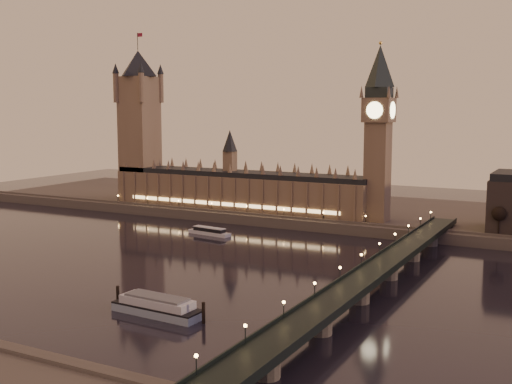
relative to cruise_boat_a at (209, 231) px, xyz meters
The scene contains 9 objects.
ground 69.96m from the cruise_boat_a, 67.46° to the right, with size 700.00×700.00×0.00m, color black.
far_embankment 115.37m from the cruise_boat_a, 60.50° to the left, with size 560.00×130.00×6.00m, color #423D35.
palace_of_westminster 61.24m from the cruise_boat_a, 103.28° to the left, with size 180.00×26.62×52.00m.
victoria_tower 126.27m from the cruise_boat_a, 148.81° to the left, with size 31.68×31.68×118.00m.
big_ben 116.44m from the cruise_boat_a, 34.91° to the left, with size 17.68×17.68×104.00m.
westminster_bridge 134.94m from the cruise_boat_a, 28.61° to the right, with size 13.20×260.00×15.30m.
bare_tree_0 156.99m from the cruise_boat_a, 16.50° to the left, with size 6.80×6.80×13.82m.
cruise_boat_a is the anchor object (origin of this frame).
moored_barge 144.01m from the cruise_boat_a, 65.07° to the right, with size 39.82×11.44×7.31m.
Camera 1 is at (167.08, -241.71, 72.02)m, focal length 45.00 mm.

